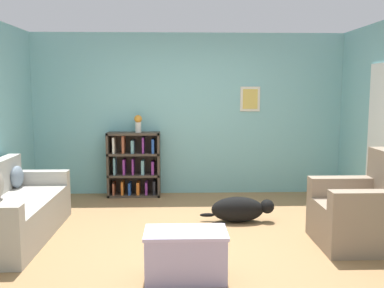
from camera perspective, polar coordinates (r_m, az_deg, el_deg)
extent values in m
plane|color=#997047|center=(5.03, 0.15, -12.54)|extent=(14.00, 14.00, 0.00)
cube|color=#7AB7BC|center=(6.99, -0.49, 3.98)|extent=(5.60, 0.10, 2.60)
cube|color=silver|center=(7.02, 7.76, 5.97)|extent=(0.32, 0.02, 0.40)
cube|color=#DBBC56|center=(7.00, 7.77, 5.96)|extent=(0.24, 0.01, 0.32)
cube|color=white|center=(6.08, 24.03, 0.23)|extent=(0.02, 0.84, 2.05)
cube|color=#ADA89E|center=(5.39, -22.52, -9.28)|extent=(0.81, 1.88, 0.44)
cube|color=#ADA89E|center=(6.10, -19.83, -4.21)|extent=(0.81, 0.16, 0.18)
ellipsoid|color=slate|center=(5.97, -22.30, -4.07)|extent=(0.14, 0.28, 0.28)
cube|color=#42382D|center=(6.95, -11.03, -2.71)|extent=(0.04, 0.30, 1.03)
cube|color=#42382D|center=(6.87, -4.43, -2.71)|extent=(0.04, 0.30, 1.03)
cube|color=#42382D|center=(7.04, -7.63, -2.51)|extent=(0.83, 0.02, 1.03)
cube|color=#42382D|center=(7.00, -7.68, -6.71)|extent=(0.83, 0.30, 0.04)
cube|color=#42382D|center=(6.93, -7.72, -4.11)|extent=(0.83, 0.30, 0.04)
cube|color=#42382D|center=(6.87, -7.77, -1.31)|extent=(0.83, 0.30, 0.04)
cube|color=#42382D|center=(6.83, -7.82, 1.39)|extent=(0.83, 0.30, 0.04)
cube|color=brown|center=(7.01, -10.33, -5.89)|extent=(0.03, 0.23, 0.21)
cube|color=#60939E|center=(6.93, -10.21, -2.86)|extent=(0.03, 0.23, 0.27)
cube|color=silver|center=(6.88, -10.33, -0.13)|extent=(0.03, 0.23, 0.25)
cube|color=orange|center=(6.99, -9.20, -5.81)|extent=(0.04, 0.23, 0.23)
cube|color=#7A2D84|center=(6.91, -9.00, -2.97)|extent=(0.03, 0.23, 0.25)
cube|color=brown|center=(6.86, -9.09, -0.03)|extent=(0.04, 0.23, 0.28)
cube|color=#234C9E|center=(6.98, -8.26, -5.91)|extent=(0.04, 0.23, 0.21)
cube|color=#7A2D84|center=(6.90, -7.83, -2.95)|extent=(0.03, 0.23, 0.25)
cube|color=#60939E|center=(6.85, -7.88, -0.33)|extent=(0.04, 0.23, 0.20)
cube|color=orange|center=(6.96, -7.16, -5.89)|extent=(0.04, 0.23, 0.21)
cube|color=#60939E|center=(6.88, -6.54, -3.05)|extent=(0.05, 0.23, 0.23)
cube|color=#7A2D84|center=(6.83, -6.50, -0.13)|extent=(0.03, 0.23, 0.25)
cube|color=#7A2D84|center=(6.95, -6.06, -5.87)|extent=(0.04, 0.23, 0.22)
cube|color=#7A2D84|center=(6.87, -5.23, -3.14)|extent=(0.04, 0.23, 0.21)
cube|color=#234C9E|center=(6.82, -5.20, -0.23)|extent=(0.04, 0.23, 0.22)
cube|color=black|center=(6.94, -5.04, -5.80)|extent=(0.04, 0.23, 0.24)
cube|color=gray|center=(5.12, 21.25, -9.92)|extent=(0.90, 0.87, 0.47)
cube|color=gray|center=(4.73, 23.07, -7.08)|extent=(0.90, 0.18, 0.22)
cube|color=gray|center=(5.34, 19.98, -5.32)|extent=(0.90, 0.18, 0.22)
cube|color=#ADA3CC|center=(4.00, -0.83, -14.53)|extent=(0.72, 0.40, 0.45)
cube|color=#BBB0DC|center=(3.92, -0.84, -11.70)|extent=(0.75, 0.43, 0.03)
ellipsoid|color=black|center=(5.62, 6.09, -8.67)|extent=(0.68, 0.30, 0.33)
sphere|color=black|center=(5.68, 9.99, -8.20)|extent=(0.18, 0.18, 0.18)
ellipsoid|color=black|center=(5.64, 2.05, -9.44)|extent=(0.20, 0.05, 0.05)
cylinder|color=silver|center=(6.81, -7.18, 2.22)|extent=(0.10, 0.10, 0.16)
sphere|color=orange|center=(6.80, -7.20, 3.34)|extent=(0.12, 0.12, 0.12)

